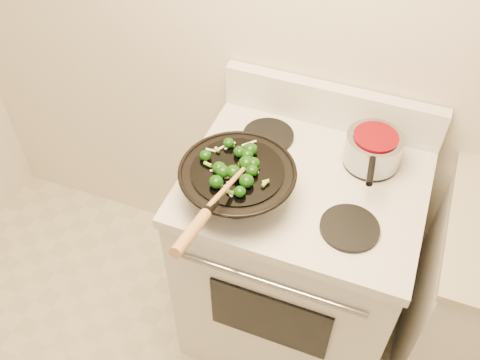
% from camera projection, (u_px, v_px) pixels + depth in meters
% --- Properties ---
extents(stove, '(0.78, 0.67, 1.08)m').
position_uv_depth(stove, '(295.00, 258.00, 2.07)').
color(stove, white).
rests_on(stove, ground).
extents(wok, '(0.36, 0.60, 0.24)m').
position_uv_depth(wok, '(237.00, 182.00, 1.63)').
color(wok, black).
rests_on(wok, stove).
extents(stirfry, '(0.24, 0.25, 0.04)m').
position_uv_depth(stirfry, '(236.00, 166.00, 1.59)').
color(stirfry, '#0E3608').
rests_on(stirfry, wok).
extents(wooden_spoon, '(0.06, 0.27, 0.07)m').
position_uv_depth(wooden_spoon, '(237.00, 176.00, 1.55)').
color(wooden_spoon, '#A77242').
rests_on(wooden_spoon, wok).
extents(saucepan, '(0.19, 0.30, 0.11)m').
position_uv_depth(saucepan, '(373.00, 149.00, 1.74)').
color(saucepan, '#929499').
rests_on(saucepan, stove).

